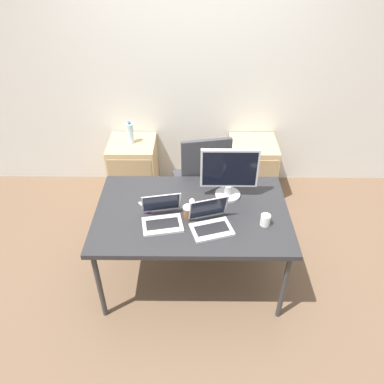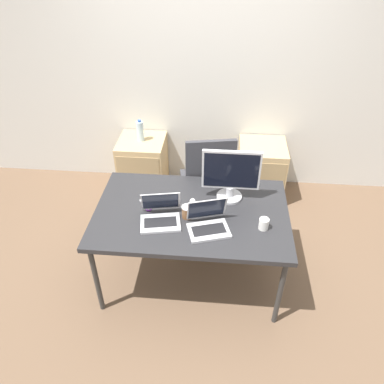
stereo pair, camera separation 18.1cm
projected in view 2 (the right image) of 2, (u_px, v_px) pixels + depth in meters
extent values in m
plane|color=brown|center=(192.00, 274.00, 3.34)|extent=(14.00, 14.00, 0.00)
cube|color=silver|center=(205.00, 71.00, 3.79)|extent=(10.00, 0.05, 2.60)
cube|color=#28282B|center=(191.00, 213.00, 2.91)|extent=(1.50, 0.95, 0.04)
cylinder|color=#333333|center=(96.00, 280.00, 2.85)|extent=(0.04, 0.04, 0.69)
cylinder|color=#333333|center=(280.00, 293.00, 2.75)|extent=(0.04, 0.04, 0.69)
cylinder|color=#333333|center=(122.00, 210.00, 3.51)|extent=(0.04, 0.04, 0.69)
cylinder|color=#333333|center=(271.00, 219.00, 3.42)|extent=(0.04, 0.04, 0.69)
cylinder|color=#232326|center=(205.00, 215.00, 3.96)|extent=(0.56, 0.56, 0.04)
cylinder|color=gray|center=(205.00, 200.00, 3.83)|extent=(0.05, 0.05, 0.39)
cube|color=#38383D|center=(206.00, 184.00, 3.72)|extent=(0.56, 0.56, 0.07)
cube|color=#38383D|center=(210.00, 171.00, 3.31)|extent=(0.44, 0.12, 0.60)
cube|color=tan|center=(143.00, 165.00, 4.21)|extent=(0.50, 0.49, 0.62)
cube|color=tan|center=(139.00, 177.00, 4.01)|extent=(0.46, 0.01, 0.50)
cube|color=tan|center=(260.00, 170.00, 4.11)|extent=(0.50, 0.49, 0.62)
cube|color=tan|center=(262.00, 184.00, 3.92)|extent=(0.46, 0.01, 0.50)
cylinder|color=silver|center=(140.00, 131.00, 3.95)|extent=(0.07, 0.07, 0.22)
cylinder|color=#3359B2|center=(139.00, 121.00, 3.88)|extent=(0.03, 0.03, 0.02)
cube|color=silver|center=(160.00, 223.00, 2.78)|extent=(0.33, 0.25, 0.02)
cube|color=black|center=(160.00, 222.00, 2.77)|extent=(0.26, 0.15, 0.00)
cube|color=silver|center=(161.00, 201.00, 2.82)|extent=(0.30, 0.13, 0.19)
cube|color=black|center=(160.00, 201.00, 2.81)|extent=(0.28, 0.12, 0.17)
cube|color=silver|center=(209.00, 231.00, 2.71)|extent=(0.34, 0.28, 0.02)
cube|color=black|center=(209.00, 230.00, 2.70)|extent=(0.26, 0.18, 0.00)
cube|color=silver|center=(207.00, 209.00, 2.74)|extent=(0.30, 0.14, 0.20)
cube|color=black|center=(207.00, 209.00, 2.74)|extent=(0.27, 0.13, 0.18)
cylinder|color=#B7B7BC|center=(229.00, 196.00, 3.04)|extent=(0.21, 0.21, 0.02)
cylinder|color=#B7B7BC|center=(230.00, 191.00, 3.01)|extent=(0.06, 0.06, 0.08)
cube|color=#B7B7BC|center=(231.00, 170.00, 2.88)|extent=(0.45, 0.03, 0.33)
cube|color=black|center=(231.00, 171.00, 2.87)|extent=(0.42, 0.00, 0.30)
ellipsoid|color=silver|center=(193.00, 201.00, 2.97)|extent=(0.05, 0.07, 0.03)
cylinder|color=white|center=(264.00, 224.00, 2.72)|extent=(0.07, 0.07, 0.09)
cylinder|color=brown|center=(187.00, 212.00, 2.82)|extent=(0.08, 0.08, 0.09)
cylinder|color=white|center=(187.00, 207.00, 2.79)|extent=(0.08, 0.08, 0.01)
cube|color=#B2B2B7|center=(145.00, 205.00, 2.96)|extent=(0.11, 0.13, 0.01)
torus|color=purple|center=(149.00, 209.00, 2.91)|extent=(0.06, 0.06, 0.01)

